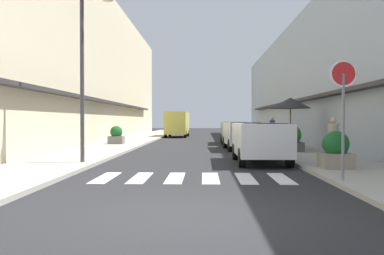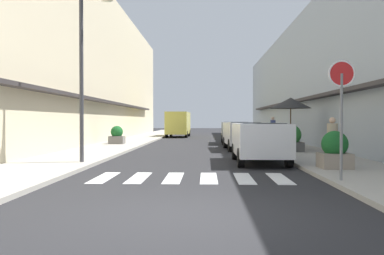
{
  "view_description": "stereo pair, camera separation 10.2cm",
  "coord_description": "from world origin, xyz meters",
  "views": [
    {
      "loc": [
        0.3,
        -6.76,
        1.56
      ],
      "look_at": [
        -0.27,
        13.02,
        1.23
      ],
      "focal_mm": 38.65,
      "sensor_mm": 36.0,
      "label": 1
    },
    {
      "loc": [
        0.4,
        -6.76,
        1.56
      ],
      "look_at": [
        -0.27,
        13.02,
        1.23
      ],
      "focal_mm": 38.65,
      "sensor_mm": 36.0,
      "label": 2
    }
  ],
  "objects": [
    {
      "name": "planter_corner",
      "position": [
        4.3,
        5.86,
        0.64
      ],
      "size": [
        0.9,
        0.9,
        1.13
      ],
      "color": "gray",
      "rests_on": "sidewalk_right"
    },
    {
      "name": "round_street_sign",
      "position": [
        3.66,
        3.29,
        2.34
      ],
      "size": [
        0.65,
        0.07,
        2.89
      ],
      "color": "slate",
      "rests_on": "sidewalk_right"
    },
    {
      "name": "building_row_right",
      "position": [
        8.93,
        22.26,
        4.22
      ],
      "size": [
        5.5,
        48.51,
        8.44
      ],
      "color": "#939EA8",
      "rests_on": "ground_plane"
    },
    {
      "name": "parked_car_near",
      "position": [
        2.35,
        8.35,
        0.92
      ],
      "size": [
        1.81,
        4.22,
        1.47
      ],
      "color": "silver",
      "rests_on": "ground_plane"
    },
    {
      "name": "pedestrian_walking_far",
      "position": [
        4.89,
        21.0,
        1.01
      ],
      "size": [
        0.34,
        0.34,
        1.69
      ],
      "rotation": [
        0.0,
        0.0,
        0.72
      ],
      "color": "#282B33",
      "rests_on": "sidewalk_right"
    },
    {
      "name": "parked_car_mid",
      "position": [
        2.35,
        15.21,
        0.92
      ],
      "size": [
        1.95,
        4.39,
        1.47
      ],
      "color": "silver",
      "rests_on": "ground_plane"
    },
    {
      "name": "pedestrian_walking_near",
      "position": [
        4.55,
        6.94,
        0.93
      ],
      "size": [
        0.34,
        0.34,
        1.55
      ],
      "rotation": [
        0.0,
        0.0,
        6.04
      ],
      "color": "#282B33",
      "rests_on": "sidewalk_right"
    },
    {
      "name": "sidewalk_right",
      "position": [
        4.92,
        20.67,
        0.06
      ],
      "size": [
        3.03,
        72.35,
        0.12
      ],
      "primitive_type": "cube",
      "color": "#9E998E",
      "rests_on": "ground_plane"
    },
    {
      "name": "parked_car_far",
      "position": [
        2.35,
        20.92,
        0.92
      ],
      "size": [
        1.87,
        4.46,
        1.47
      ],
      "color": "#4C5156",
      "rests_on": "ground_plane"
    },
    {
      "name": "street_lamp",
      "position": [
        -3.75,
        7.47,
        3.68
      ],
      "size": [
        1.19,
        0.28,
        5.89
      ],
      "color": "#38383D",
      "rests_on": "sidewalk_left"
    },
    {
      "name": "cafe_umbrella",
      "position": [
        4.69,
        14.31,
        2.43
      ],
      "size": [
        2.07,
        2.07,
        2.6
      ],
      "color": "#262626",
      "rests_on": "sidewalk_right"
    },
    {
      "name": "building_row_left",
      "position": [
        -8.93,
        22.26,
        5.35
      ],
      "size": [
        5.5,
        48.51,
        10.7
      ],
      "color": "beige",
      "rests_on": "ground_plane"
    },
    {
      "name": "planter_midblock",
      "position": [
        4.36,
        12.61,
        0.7
      ],
      "size": [
        1.05,
        1.05,
        1.25
      ],
      "color": "#4C4C4C",
      "rests_on": "sidewalk_right"
    },
    {
      "name": "ground_plane",
      "position": [
        0.0,
        20.67,
        0.0
      ],
      "size": [
        113.7,
        113.7,
        0.0
      ],
      "primitive_type": "plane",
      "color": "#232326"
    },
    {
      "name": "delivery_van",
      "position": [
        -2.2,
        32.06,
        1.41
      ],
      "size": [
        2.12,
        5.45,
        2.37
      ],
      "color": "#D8CC4C",
      "rests_on": "ground_plane"
    },
    {
      "name": "crosswalk",
      "position": [
        -0.0,
        4.36,
        0.01
      ],
      "size": [
        5.2,
        2.2,
        0.01
      ],
      "color": "silver",
      "rests_on": "ground_plane"
    },
    {
      "name": "sidewalk_left",
      "position": [
        -4.92,
        20.67,
        0.06
      ],
      "size": [
        3.03,
        72.35,
        0.12
      ],
      "primitive_type": "cube",
      "color": "#9E998E",
      "rests_on": "ground_plane"
    },
    {
      "name": "planter_far",
      "position": [
        -5.12,
        18.62,
        0.62
      ],
      "size": [
        0.9,
        0.9,
        1.11
      ],
      "color": "slate",
      "rests_on": "sidewalk_left"
    }
  ]
}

